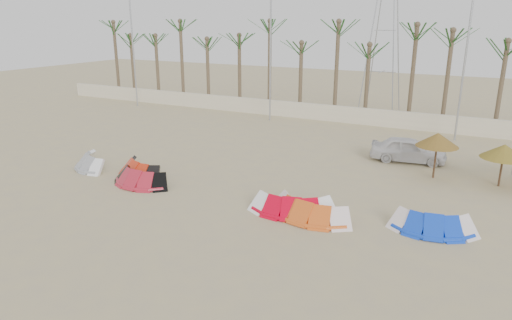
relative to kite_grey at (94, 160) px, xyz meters
The scene contains 16 objects.
ground 10.33m from the kite_grey, 25.17° to the right, with size 120.00×120.00×0.00m, color tan.
boundary_wall 19.94m from the kite_grey, 62.04° to the left, with size 60.00×0.30×1.30m, color beige.
palm_line 22.40m from the kite_grey, 62.35° to the left, with size 52.00×4.00×7.70m.
lamp_a 19.62m from the kite_grey, 124.23° to the left, with size 1.25×0.14×11.00m.
lamp_b 16.84m from the kite_grey, 77.78° to the left, with size 1.25×0.14×11.00m.
lamp_c 23.97m from the kite_grey, 41.93° to the left, with size 1.25×0.14×11.00m.
pylon 25.78m from the kite_grey, 66.34° to the left, with size 3.00×3.00×14.00m, color #A5A8AD, non-canonical shape.
kite_grey is the anchor object (origin of this frame).
kite_red_left 3.26m from the kite_grey, ahead, with size 3.49×2.32×0.90m.
kite_red_mid 4.35m from the kite_grey, 10.91° to the right, with size 3.25×1.60×0.90m.
kite_red_right 12.35m from the kite_grey, ahead, with size 3.90×2.35×0.90m.
kite_orange 13.13m from the kite_grey, ahead, with size 3.86×2.07×0.90m.
kite_blue 17.86m from the kite_grey, ahead, with size 3.38×1.96×0.90m.
parasol_left 18.44m from the kite_grey, 21.82° to the left, with size 2.14×2.14×2.40m.
parasol_mid 21.32m from the kite_grey, 19.19° to the left, with size 2.16×2.16×2.14m.
car 17.86m from the kite_grey, 30.81° to the left, with size 1.70×4.22×1.44m, color silver.
Camera 1 is at (9.85, -12.96, 7.92)m, focal length 32.00 mm.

